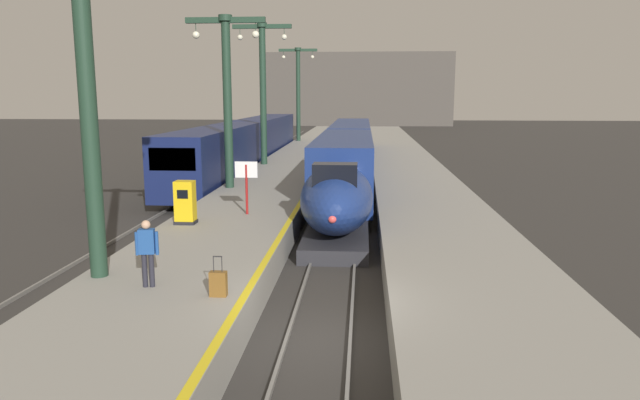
% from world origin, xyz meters
% --- Properties ---
extents(ground_plane, '(260.00, 260.00, 0.00)m').
position_xyz_m(ground_plane, '(0.00, 0.00, 0.00)').
color(ground_plane, '#33302D').
extents(platform_left, '(4.80, 110.00, 1.05)m').
position_xyz_m(platform_left, '(-4.05, 24.75, 0.53)').
color(platform_left, gray).
rests_on(platform_left, ground).
extents(platform_right, '(4.80, 110.00, 1.05)m').
position_xyz_m(platform_right, '(4.05, 24.75, 0.53)').
color(platform_right, gray).
rests_on(platform_right, ground).
extents(platform_left_safety_stripe, '(0.20, 107.80, 0.01)m').
position_xyz_m(platform_left_safety_stripe, '(-1.77, 24.75, 1.05)').
color(platform_left_safety_stripe, yellow).
rests_on(platform_left_safety_stripe, platform_left).
extents(rail_main_left, '(0.08, 110.00, 0.12)m').
position_xyz_m(rail_main_left, '(-0.75, 27.50, 0.06)').
color(rail_main_left, slate).
rests_on(rail_main_left, ground).
extents(rail_main_right, '(0.08, 110.00, 0.12)m').
position_xyz_m(rail_main_right, '(0.75, 27.50, 0.06)').
color(rail_main_right, slate).
rests_on(rail_main_right, ground).
extents(rail_secondary_left, '(0.08, 110.00, 0.12)m').
position_xyz_m(rail_secondary_left, '(-8.85, 27.50, 0.06)').
color(rail_secondary_left, slate).
rests_on(rail_secondary_left, ground).
extents(rail_secondary_right, '(0.08, 110.00, 0.12)m').
position_xyz_m(rail_secondary_right, '(-7.35, 27.50, 0.06)').
color(rail_secondary_right, slate).
rests_on(rail_secondary_right, ground).
extents(highspeed_train_main, '(2.92, 37.89, 3.60)m').
position_xyz_m(highspeed_train_main, '(0.00, 24.45, 1.93)').
color(highspeed_train_main, navy).
rests_on(highspeed_train_main, ground).
extents(regional_train_adjacent, '(2.85, 36.60, 3.80)m').
position_xyz_m(regional_train_adjacent, '(-8.10, 32.34, 2.13)').
color(regional_train_adjacent, '#141E4C').
rests_on(regional_train_adjacent, ground).
extents(station_column_near, '(4.00, 0.68, 9.26)m').
position_xyz_m(station_column_near, '(-5.90, 1.37, 6.61)').
color(station_column_near, '#1E3828').
rests_on(station_column_near, platform_left).
extents(station_column_mid, '(4.00, 0.68, 8.62)m').
position_xyz_m(station_column_mid, '(-5.90, 16.59, 6.28)').
color(station_column_mid, '#1E3828').
rests_on(station_column_mid, platform_left).
extents(station_column_far, '(4.00, 0.68, 9.52)m').
position_xyz_m(station_column_far, '(-5.90, 27.22, 6.75)').
color(station_column_far, '#1E3828').
rests_on(station_column_far, platform_left).
extents(station_column_distant, '(4.00, 0.68, 9.60)m').
position_xyz_m(station_column_distant, '(-5.90, 48.92, 6.80)').
color(station_column_distant, '#1E3828').
rests_on(station_column_distant, platform_left).
extents(passenger_near_edge, '(0.56, 0.27, 1.69)m').
position_xyz_m(passenger_near_edge, '(-4.27, 0.60, 2.04)').
color(passenger_near_edge, '#23232D').
rests_on(passenger_near_edge, platform_left).
extents(rolling_suitcase, '(0.40, 0.22, 0.98)m').
position_xyz_m(rolling_suitcase, '(-2.38, 0.04, 1.35)').
color(rolling_suitcase, brown).
rests_on(rolling_suitcase, platform_left).
extents(ticket_machine_yellow, '(0.76, 0.62, 1.60)m').
position_xyz_m(ticket_machine_yellow, '(-5.55, 7.84, 1.79)').
color(ticket_machine_yellow, yellow).
rests_on(ticket_machine_yellow, platform_left).
extents(departure_info_board, '(0.90, 0.10, 2.12)m').
position_xyz_m(departure_info_board, '(-3.63, 9.77, 2.56)').
color(departure_info_board, maroon).
rests_on(departure_info_board, platform_left).
extents(terminus_back_wall, '(36.00, 2.00, 14.00)m').
position_xyz_m(terminus_back_wall, '(0.00, 102.00, 7.00)').
color(terminus_back_wall, '#4C4742').
rests_on(terminus_back_wall, ground).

